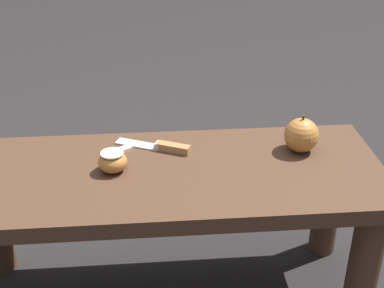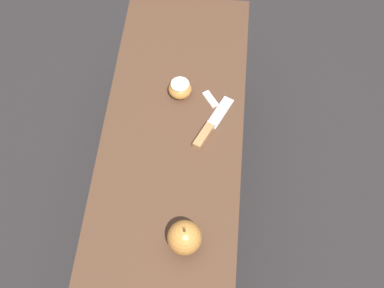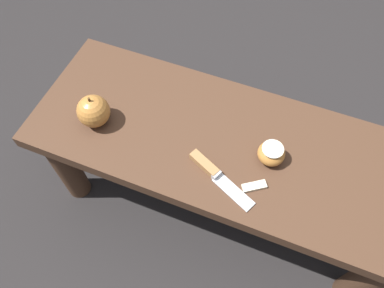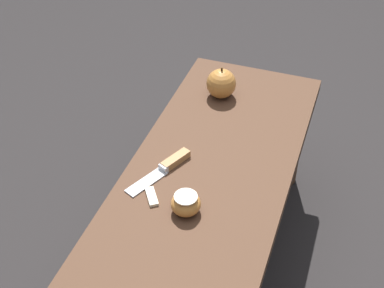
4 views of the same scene
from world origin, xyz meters
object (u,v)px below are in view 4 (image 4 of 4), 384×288
Objects in this scene: knife at (168,166)px; apple_cut at (186,204)px; wooden_bench at (205,201)px; apple_whole at (221,84)px.

apple_cut is at bearing 61.84° from knife.
apple_cut is (0.12, -0.01, 0.11)m from wooden_bench.
apple_cut is at bearing -4.04° from wooden_bench.
apple_cut reaches higher than knife.
wooden_bench is 0.38m from apple_whole.
apple_whole is (-0.35, 0.03, 0.04)m from knife.
apple_cut is (0.12, 0.09, 0.02)m from knife.
knife is 0.35m from apple_whole.
apple_whole is at bearing -168.90° from wooden_bench.
wooden_bench is 10.77× the size of apple_whole.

